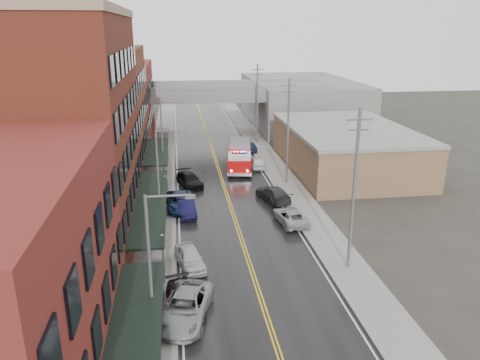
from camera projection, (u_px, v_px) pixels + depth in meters
road at (229, 202)px, 48.15m from camera, size 11.00×160.00×0.02m
sidewalk_left at (157, 205)px, 47.18m from camera, size 3.00×160.00×0.15m
sidewalk_right at (298, 198)px, 49.08m from camera, size 3.00×160.00×0.15m
curb_left at (174, 204)px, 47.39m from camera, size 0.30×160.00×0.15m
curb_right at (283, 199)px, 48.86m from camera, size 0.30×160.00×0.15m
brick_building_b at (72, 135)px, 37.03m from camera, size 9.00×20.00×18.00m
brick_building_c at (104, 115)px, 53.98m from camera, size 9.00×15.00×15.00m
brick_building_far at (121, 104)px, 70.92m from camera, size 9.00×20.00×12.00m
tan_building at (346, 149)px, 58.87m from camera, size 14.00×22.00×5.00m
right_far_block at (300, 102)px, 86.91m from camera, size 18.00×30.00×8.00m
awning_0 at (133, 346)px, 21.77m from camera, size 2.60×16.00×3.09m
awning_1 at (151, 202)px, 39.66m from camera, size 2.60×18.00×3.09m
awning_2 at (157, 151)px, 56.14m from camera, size 2.60×13.00×3.09m
globe_lamp_1 at (163, 245)px, 33.42m from camera, size 0.44×0.44×3.12m
globe_lamp_2 at (165, 183)px, 46.60m from camera, size 0.44×0.44×3.12m
street_lamp_0 at (154, 262)px, 24.97m from camera, size 2.64×0.22×9.00m
street_lamp_1 at (161, 174)px, 40.04m from camera, size 2.64×0.22×9.00m
street_lamp_2 at (164, 134)px, 55.10m from camera, size 2.64×0.22×9.00m
utility_pole_0 at (354, 188)px, 33.00m from camera, size 1.80×0.24×12.00m
utility_pole_1 at (288, 130)px, 51.83m from camera, size 1.80×0.24×12.00m
utility_pole_2 at (257, 103)px, 70.67m from camera, size 1.80×0.24×12.00m
overpass at (206, 99)px, 76.42m from camera, size 40.00×10.00×7.50m
fire_truck at (240, 155)px, 58.95m from camera, size 4.56×9.18×3.24m
parked_car_left_2 at (185, 307)px, 28.60m from camera, size 4.12×6.36×1.63m
parked_car_left_3 at (185, 299)px, 29.71m from camera, size 2.79×4.85×1.32m
parked_car_left_4 at (190, 258)px, 34.91m from camera, size 2.61×4.63×1.49m
parked_car_left_5 at (187, 207)px, 44.71m from camera, size 1.90×4.63×1.49m
parked_car_left_6 at (180, 201)px, 46.13m from camera, size 2.74×5.61×1.54m
parked_car_left_7 at (190, 180)px, 52.83m from camera, size 3.39×5.40×1.46m
parked_car_right_0 at (290, 216)px, 42.74m from camera, size 2.84×5.14×1.36m
parked_car_right_1 at (273, 194)px, 48.32m from camera, size 3.40×5.59×1.52m
parked_car_right_2 at (257, 162)px, 59.68m from camera, size 1.90×4.38×1.47m
parked_car_right_3 at (248, 147)px, 67.39m from camera, size 2.27×4.40×1.38m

